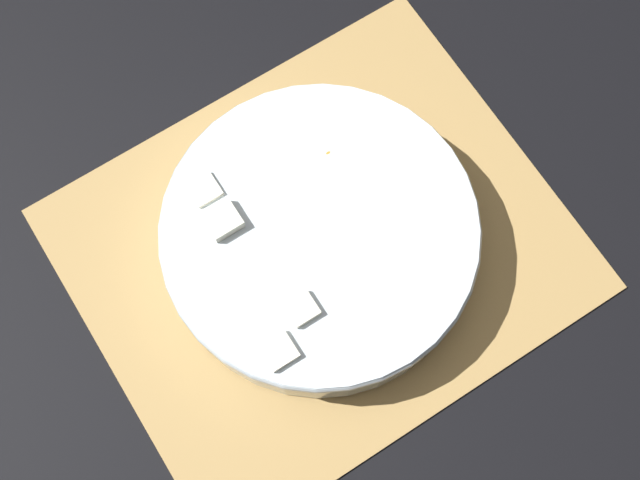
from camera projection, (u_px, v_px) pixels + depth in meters
ground_plane at (320, 249)px, 0.85m from camera, size 6.00×6.00×0.00m
bamboo_mat_center at (320, 248)px, 0.85m from camera, size 0.45×0.38×0.01m
fruit_salad_bowl at (319, 237)px, 0.81m from camera, size 0.29×0.29×0.07m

